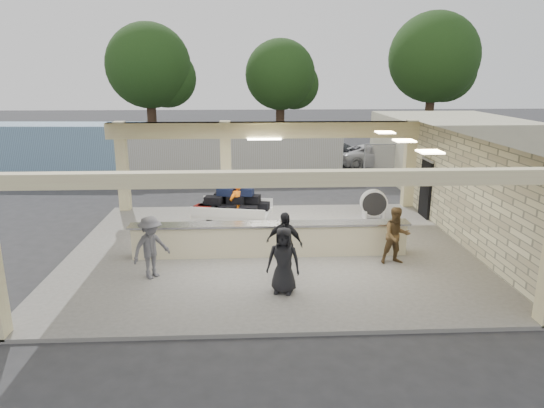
{
  "coord_description": "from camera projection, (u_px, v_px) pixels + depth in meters",
  "views": [
    {
      "loc": [
        -0.6,
        -13.99,
        5.32
      ],
      "look_at": [
        0.12,
        1.0,
        1.25
      ],
      "focal_mm": 32.0,
      "sensor_mm": 36.0,
      "label": 1
    }
  ],
  "objects": [
    {
      "name": "passenger_d",
      "position": [
        283.0,
        260.0,
        11.74
      ],
      "size": [
        0.87,
        0.52,
        1.66
      ],
      "primitive_type": "imported",
      "rotation": [
        0.0,
        0.0,
        -0.25
      ],
      "color": "black",
      "rests_on": "pavilion"
    },
    {
      "name": "container_blue",
      "position": [
        41.0,
        151.0,
        25.4
      ],
      "size": [
        10.79,
        3.19,
        2.77
      ],
      "primitive_type": "cube",
      "rotation": [
        0.0,
        0.0,
        -0.06
      ],
      "color": "#7BA5C5",
      "rests_on": "ground"
    },
    {
      "name": "passenger_b",
      "position": [
        284.0,
        243.0,
        12.85
      ],
      "size": [
        1.07,
        0.74,
        1.71
      ],
      "primitive_type": "imported",
      "rotation": [
        0.0,
        0.0,
        -0.42
      ],
      "color": "black",
      "rests_on": "pavilion"
    },
    {
      "name": "pavilion",
      "position": [
        275.0,
        204.0,
        15.21
      ],
      "size": [
        12.01,
        10.0,
        3.55
      ],
      "color": "slate",
      "rests_on": "ground"
    },
    {
      "name": "adjacent_building",
      "position": [
        448.0,
        149.0,
        24.57
      ],
      "size": [
        6.0,
        8.0,
        3.2
      ],
      "primitive_type": "cube",
      "color": "beige",
      "rests_on": "ground"
    },
    {
      "name": "luggage_cart",
      "position": [
        232.0,
        207.0,
        16.54
      ],
      "size": [
        2.79,
        2.06,
        1.47
      ],
      "rotation": [
        0.0,
        0.0,
        -0.21
      ],
      "color": "white",
      "rests_on": "pavilion"
    },
    {
      "name": "fence",
      "position": [
        485.0,
        163.0,
        23.82
      ],
      "size": [
        12.06,
        0.06,
        2.03
      ],
      "color": "gray",
      "rests_on": "ground"
    },
    {
      "name": "container_white",
      "position": [
        235.0,
        154.0,
        25.58
      ],
      "size": [
        11.19,
        2.75,
        2.4
      ],
      "primitive_type": "cube",
      "rotation": [
        0.0,
        0.0,
        0.05
      ],
      "color": "#B7B8B3",
      "rests_on": "ground"
    },
    {
      "name": "car_dark",
      "position": [
        338.0,
        154.0,
        28.99
      ],
      "size": [
        4.02,
        3.07,
        1.28
      ],
      "primitive_type": "imported",
      "rotation": [
        0.0,
        0.0,
        1.06
      ],
      "color": "black",
      "rests_on": "ground"
    },
    {
      "name": "car_white_a",
      "position": [
        376.0,
        156.0,
        28.4
      ],
      "size": [
        4.77,
        2.84,
        1.28
      ],
      "primitive_type": "imported",
      "rotation": [
        0.0,
        0.0,
        1.74
      ],
      "color": "silver",
      "rests_on": "ground"
    },
    {
      "name": "tree_mid",
      "position": [
        284.0,
        78.0,
        38.94
      ],
      "size": [
        6.0,
        5.6,
        8.0
      ],
      "color": "#382619",
      "rests_on": "ground"
    },
    {
      "name": "baggage_handler",
      "position": [
        237.0,
        205.0,
        16.42
      ],
      "size": [
        0.7,
        0.71,
        1.76
      ],
      "primitive_type": "imported",
      "rotation": [
        0.0,
        0.0,
        3.95
      ],
      "color": "orange",
      "rests_on": "pavilion"
    },
    {
      "name": "tree_left",
      "position": [
        154.0,
        69.0,
        36.38
      ],
      "size": [
        6.6,
        6.3,
        9.0
      ],
      "color": "#382619",
      "rests_on": "ground"
    },
    {
      "name": "passenger_c",
      "position": [
        151.0,
        247.0,
        12.6
      ],
      "size": [
        1.04,
        1.02,
        1.67
      ],
      "primitive_type": "imported",
      "rotation": [
        0.0,
        0.0,
        0.77
      ],
      "color": "#535258",
      "rests_on": "pavilion"
    },
    {
      "name": "drum_fan",
      "position": [
        374.0,
        203.0,
        17.81
      ],
      "size": [
        1.01,
        0.55,
        1.09
      ],
      "rotation": [
        0.0,
        0.0,
        -0.09
      ],
      "color": "white",
      "rests_on": "pavilion"
    },
    {
      "name": "passenger_a",
      "position": [
        396.0,
        236.0,
        13.54
      ],
      "size": [
        0.83,
        0.42,
        1.64
      ],
      "primitive_type": "imported",
      "rotation": [
        0.0,
        0.0,
        0.09
      ],
      "color": "brown",
      "rests_on": "pavilion"
    },
    {
      "name": "ground",
      "position": [
        270.0,
        252.0,
        14.91
      ],
      "size": [
        120.0,
        120.0,
        0.0
      ],
      "primitive_type": "plane",
      "color": "#2C2C2F",
      "rests_on": "ground"
    },
    {
      "name": "tree_right",
      "position": [
        437.0,
        61.0,
        38.21
      ],
      "size": [
        7.2,
        7.0,
        10.0
      ],
      "color": "#382619",
      "rests_on": "ground"
    },
    {
      "name": "car_white_b",
      "position": [
        482.0,
        153.0,
        28.58
      ],
      "size": [
        5.19,
        3.97,
        1.55
      ],
      "primitive_type": "imported",
      "rotation": [
        0.0,
        0.0,
        1.07
      ],
      "color": "silver",
      "rests_on": "ground"
    },
    {
      "name": "baggage_counter",
      "position": [
        270.0,
        239.0,
        14.27
      ],
      "size": [
        8.2,
        0.58,
        0.98
      ],
      "color": "beige",
      "rests_on": "pavilion"
    }
  ]
}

